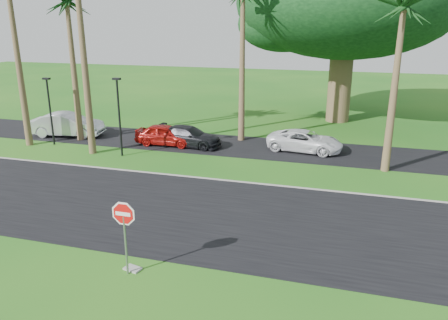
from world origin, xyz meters
TOP-DOWN VIEW (x-y plane):
  - ground at (0.00, 0.00)m, footprint 120.00×120.00m
  - road at (0.00, 2.00)m, footprint 120.00×8.00m
  - parking_strip at (0.00, 12.50)m, footprint 120.00×5.00m
  - curb at (0.00, 6.05)m, footprint 120.00×0.12m
  - stop_sign_near at (0.50, -3.00)m, footprint 1.05×0.07m
  - palm_left_mid at (-10.50, 11.00)m, footprint 5.00×5.00m
  - palm_right_near at (9.00, 10.00)m, footprint 5.00×5.00m
  - canopy_tree at (6.00, 22.00)m, footprint 16.50×16.50m
  - streetlight_left at (-11.50, 9.50)m, footprint 0.45×0.25m
  - streetlight_right at (-6.00, 8.50)m, footprint 0.45×0.25m
  - car_silver at (-11.91, 11.64)m, footprint 5.17×2.55m
  - car_red at (-4.39, 11.43)m, footprint 4.02×1.73m
  - car_dark at (-2.91, 11.58)m, footprint 4.52×2.12m
  - car_minivan at (4.41, 12.53)m, footprint 4.80×2.62m
  - utility_slab at (0.53, -2.73)m, footprint 0.61×0.46m

SIDE VIEW (x-z plane):
  - ground at x=0.00m, z-range 0.00..0.00m
  - road at x=0.00m, z-range 0.00..0.02m
  - parking_strip at x=0.00m, z-range 0.00..0.02m
  - curb at x=0.00m, z-range 0.00..0.06m
  - utility_slab at x=0.53m, z-range 0.00..0.06m
  - car_minivan at x=4.41m, z-range 0.00..1.28m
  - car_dark at x=-2.91m, z-range 0.00..1.28m
  - car_red at x=-4.39m, z-range 0.00..1.35m
  - car_silver at x=-11.91m, z-range 0.00..1.63m
  - stop_sign_near at x=0.50m, z-range 0.46..3.09m
  - streetlight_left at x=-11.50m, z-range 0.33..4.67m
  - streetlight_right at x=-6.00m, z-range 0.33..4.97m
  - palm_right_near at x=9.00m, z-range 3.44..12.94m
  - palm_left_mid at x=-10.50m, z-range 3.68..13.68m
  - canopy_tree at x=6.00m, z-range 2.39..15.51m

